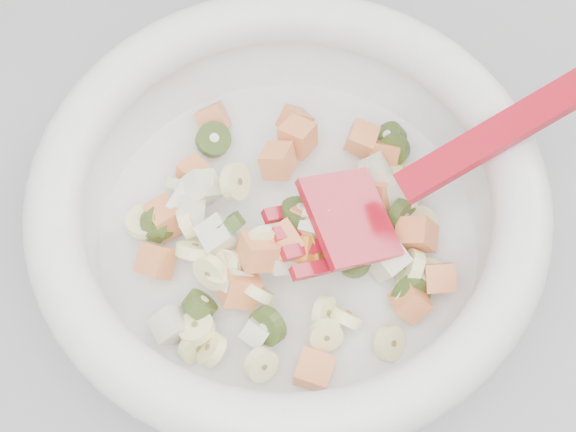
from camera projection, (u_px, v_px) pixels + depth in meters
counter at (338, 329)px, 1.09m from camera, size 2.00×0.60×0.90m
mixing_bowl at (289, 211)px, 0.60m from camera, size 0.44×0.35×0.15m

